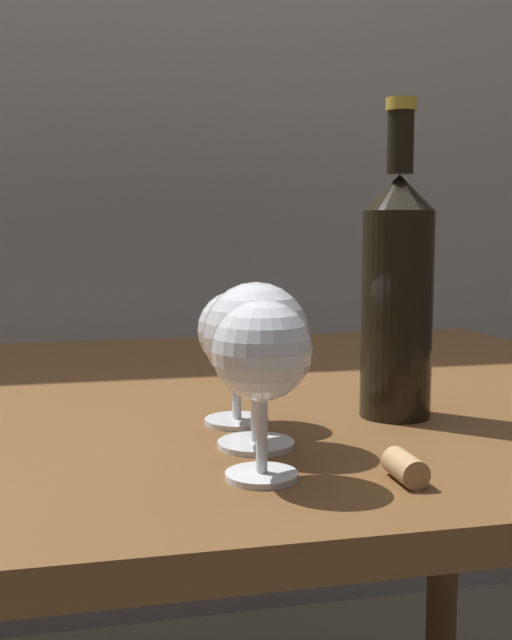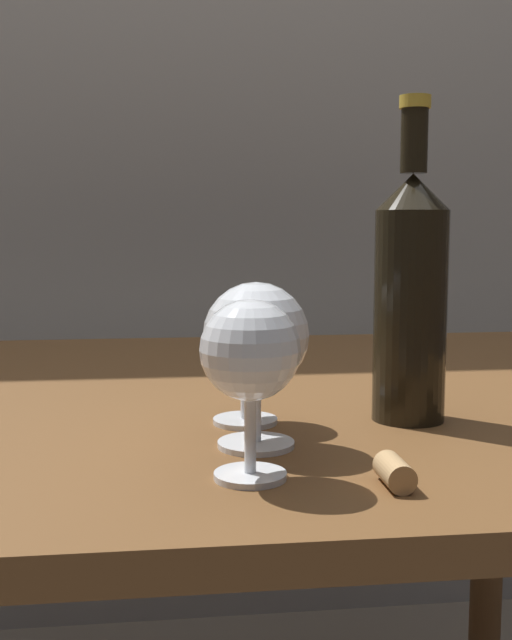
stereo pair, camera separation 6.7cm
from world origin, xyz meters
name	(u,v)px [view 2 (the right image)]	position (x,y,z in m)	size (l,w,h in m)	color
back_wall	(187,50)	(0.00, 0.89, 1.30)	(5.00, 0.08, 2.60)	gray
dining_table	(220,472)	(0.00, 0.00, 0.63)	(1.13, 0.88, 0.73)	brown
wine_glass_merlot	(256,355)	(0.00, -0.32, 0.82)	(0.08, 0.08, 0.14)	white
wine_glass_chardonnay	(256,336)	(0.01, -0.23, 0.82)	(0.09, 0.09, 0.14)	white
wine_glass_amber	(245,333)	(0.01, -0.15, 0.82)	(0.08, 0.08, 0.13)	white
wine_bottle	(411,292)	(0.18, -0.16, 0.85)	(0.07, 0.07, 0.31)	black
cork	(395,472)	(0.10, -0.35, 0.74)	(0.02, 0.02, 0.04)	tan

